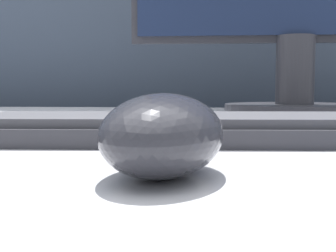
{
  "coord_description": "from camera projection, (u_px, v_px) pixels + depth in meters",
  "views": [
    {
      "loc": [
        0.06,
        -0.53,
        0.82
      ],
      "look_at": [
        0.03,
        -0.24,
        0.79
      ],
      "focal_mm": 50.0,
      "sensor_mm": 36.0,
      "label": 1
    }
  ],
  "objects": [
    {
      "name": "computer_mouse_near",
      "position": [
        163.0,
        135.0,
        0.26
      ],
      "size": [
        0.08,
        0.12,
        0.05
      ],
      "rotation": [
        0.0,
        0.0,
        -0.14
      ],
      "color": "#232328",
      "rests_on": "desk"
    },
    {
      "name": "partition_panel",
      "position": [
        186.0,
        116.0,
        1.26
      ],
      "size": [
        5.0,
        0.03,
        1.48
      ],
      "color": "#333D4C",
      "rests_on": "ground_plane"
    },
    {
      "name": "keyboard",
      "position": [
        181.0,
        128.0,
        0.44
      ],
      "size": [
        0.41,
        0.16,
        0.02
      ],
      "rotation": [
        0.0,
        0.0,
        0.05
      ],
      "color": "#28282D",
      "rests_on": "desk"
    }
  ]
}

